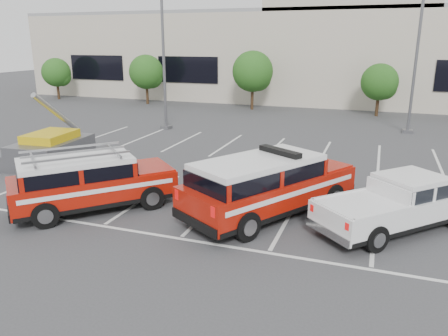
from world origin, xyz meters
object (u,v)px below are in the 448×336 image
object	(u,v)px
tree_mid_right	(381,83)
light_pole_mid	(417,48)
tree_left	(147,73)
fire_chief_suv	(268,189)
light_pole_left	(163,48)
tree_mid_left	(254,73)
tree_far_left	(57,73)
ladder_suv	(91,186)
white_pickup	(399,208)
convention_building	(331,50)
utility_rig	(49,150)

from	to	relation	value
tree_mid_right	light_pole_mid	distance (m)	6.88
tree_left	fire_chief_suv	size ratio (longest dim) A/B	0.68
light_pole_mid	light_pole_left	bearing A→B (deg)	-165.07
tree_mid_left	tree_mid_right	xyz separation A→B (m)	(10.00, -0.00, -0.54)
tree_far_left	ladder_suv	bearing A→B (deg)	-48.50
tree_mid_left	light_pole_mid	world-z (taller)	light_pole_mid
light_pole_mid	white_pickup	bearing A→B (deg)	-93.40
convention_building	tree_mid_right	xyz separation A→B (m)	(4.91, -9.82, -2.22)
light_pole_left	utility_rig	distance (m)	10.68
white_pickup	ladder_suv	bearing A→B (deg)	-126.00
tree_far_left	ladder_suv	world-z (taller)	tree_far_left
tree_far_left	ladder_suv	xyz separation A→B (m)	(21.01, -23.74, -1.65)
tree_mid_right	ladder_suv	size ratio (longest dim) A/B	0.74
tree_mid_left	fire_chief_suv	distance (m)	23.32
utility_rig	light_pole_mid	bearing A→B (deg)	35.22
tree_mid_left	tree_mid_right	distance (m)	10.01
tree_far_left	white_pickup	distance (m)	37.98
tree_left	light_pole_left	bearing A→B (deg)	-55.48
tree_mid_right	tree_far_left	bearing A→B (deg)	180.00
tree_left	white_pickup	size ratio (longest dim) A/B	0.85
utility_rig	tree_far_left	bearing A→B (deg)	123.83
convention_building	white_pickup	bearing A→B (deg)	-79.50
convention_building	light_pole_left	xyz separation A→B (m)	(-8.18, -19.86, 0.47)
convention_building	ladder_suv	xyz separation A→B (m)	(-4.08, -33.56, -3.87)
tree_left	tree_mid_left	world-z (taller)	tree_mid_left
light_pole_mid	tree_mid_right	bearing A→B (deg)	107.52
tree_far_left	light_pole_left	world-z (taller)	light_pole_left
tree_mid_left	utility_rig	size ratio (longest dim) A/B	1.14
tree_mid_right	white_pickup	xyz separation A→B (m)	(0.97, -21.91, -1.84)
tree_mid_left	convention_building	bearing A→B (deg)	62.60
tree_left	utility_rig	distance (m)	20.56
tree_mid_right	white_pickup	bearing A→B (deg)	-87.47
light_pole_left	light_pole_mid	bearing A→B (deg)	14.93
light_pole_mid	fire_chief_suv	bearing A→B (deg)	-107.34
fire_chief_suv	white_pickup	world-z (taller)	fire_chief_suv
ladder_suv	utility_rig	xyz separation A→B (m)	(-5.34, 4.09, -0.16)
tree_left	tree_mid_left	size ratio (longest dim) A/B	0.91
tree_left	fire_chief_suv	world-z (taller)	tree_left
tree_far_left	tree_left	distance (m)	10.00
fire_chief_suv	utility_rig	xyz separation A→B (m)	(-11.20, 2.53, -0.21)
tree_mid_left	white_pickup	xyz separation A→B (m)	(10.97, -21.91, -2.38)
ladder_suv	tree_mid_left	bearing A→B (deg)	135.61
white_pickup	fire_chief_suv	bearing A→B (deg)	-132.59
ladder_suv	utility_rig	bearing A→B (deg)	-174.26
tree_left	light_pole_mid	bearing A→B (deg)	-15.43
fire_chief_suv	ladder_suv	world-z (taller)	fire_chief_suv
light_pole_left	fire_chief_suv	bearing A→B (deg)	-50.62
tree_far_left	utility_rig	distance (m)	25.20
tree_far_left	white_pickup	bearing A→B (deg)	-35.27
light_pole_left	white_pickup	bearing A→B (deg)	-40.15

